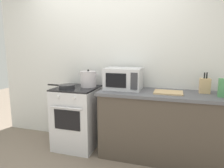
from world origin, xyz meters
The scene contains 10 objects.
back_wall centered at (0.30, 0.97, 1.25)m, with size 4.40×0.10×2.50m, color silver.
lower_cabinet_right centered at (0.90, 0.62, 0.44)m, with size 1.64×0.56×0.88m, color #4C4238.
countertop_right centered at (0.90, 0.62, 0.90)m, with size 1.70×0.60×0.04m, color #59595E.
stove centered at (-0.35, 0.60, 0.46)m, with size 0.60×0.64×0.92m.
stock_pot centered at (-0.20, 0.71, 1.04)m, with size 0.33×0.24×0.26m.
frying_pan centered at (-0.46, 0.51, 0.95)m, with size 0.43×0.23×0.05m.
microwave centered at (0.35, 0.68, 1.07)m, with size 0.50×0.37×0.30m.
cutting_board centered at (0.96, 0.60, 0.93)m, with size 0.36×0.26×0.02m, color tan.
knife_block centered at (1.41, 0.74, 1.02)m, with size 0.13×0.10×0.27m.
pasta_box centered at (1.57, 0.57, 1.03)m, with size 0.08×0.08×0.22m, color #4C9356.
Camera 1 is at (1.03, -2.08, 1.50)m, focal length 32.91 mm.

